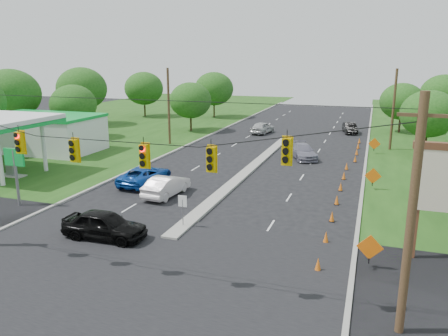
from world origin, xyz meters
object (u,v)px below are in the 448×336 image
at_px(black_sedan, 105,225).
at_px(white_sedan, 167,186).
at_px(gas_station, 34,131).
at_px(blue_pickup, 145,175).

bearing_deg(black_sedan, white_sedan, 0.33).
relative_size(gas_station, blue_pickup, 3.60).
bearing_deg(white_sedan, gas_station, -19.25).
height_order(black_sedan, blue_pickup, black_sedan).
bearing_deg(white_sedan, black_sedan, 96.43).
bearing_deg(white_sedan, blue_pickup, -31.51).
relative_size(gas_station, black_sedan, 4.03).
distance_m(black_sedan, white_sedan, 8.48).
distance_m(gas_station, black_sedan, 26.54).
bearing_deg(blue_pickup, white_sedan, 146.63).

